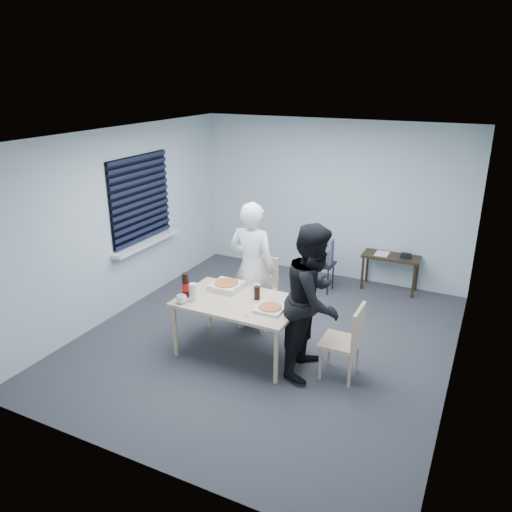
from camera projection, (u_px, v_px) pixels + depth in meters
The scene contains 19 objects.
room at pixel (143, 206), 7.26m from camera, with size 5.00×5.00×5.00m.
dining_table at pixel (239, 305), 5.99m from camera, with size 1.45×0.92×0.71m.
chair_far at pixel (261, 284), 6.92m from camera, with size 0.42×0.42×0.89m.
chair_right at pixel (348, 337), 5.53m from camera, with size 0.42×0.42×0.89m.
person_white at pixel (252, 268), 6.47m from camera, with size 0.65×0.42×1.77m, color silver.
person_black at pixel (314, 300), 5.57m from camera, with size 0.86×0.47×1.77m, color black.
side_table at pixel (391, 260), 7.82m from camera, with size 0.87×0.39×0.58m.
stool at pixel (323, 269), 7.83m from camera, with size 0.34×0.34×0.47m.
backpack at pixel (323, 251), 7.72m from camera, with size 0.28×0.21×0.39m.
pizza_box_a at pixel (227, 286), 6.27m from camera, with size 0.36×0.36×0.09m.
pizza_box_b at pixel (270, 308), 5.72m from camera, with size 0.32×0.32×0.05m.
mug_a at pixel (182, 299), 5.88m from camera, with size 0.12×0.12×0.10m, color white.
mug_b at pixel (257, 288), 6.20m from camera, with size 0.10×0.10×0.09m, color white.
cola_glass at pixel (257, 293), 5.97m from camera, with size 0.08×0.08×0.17m, color black.
soda_bottle at pixel (186, 286), 6.02m from camera, with size 0.10×0.10×0.30m.
plastic_cups at pixel (193, 292), 5.92m from camera, with size 0.09×0.09×0.22m, color silver.
rubber_band at pixel (247, 316), 5.57m from camera, with size 0.05×0.05×0.00m, color red.
papers at pixel (382, 254), 7.86m from camera, with size 0.20×0.27×0.00m, color white.
black_box at pixel (406, 256), 7.69m from camera, with size 0.15×0.11×0.06m, color black.
Camera 1 is at (2.40, -5.21, 3.28)m, focal length 35.00 mm.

